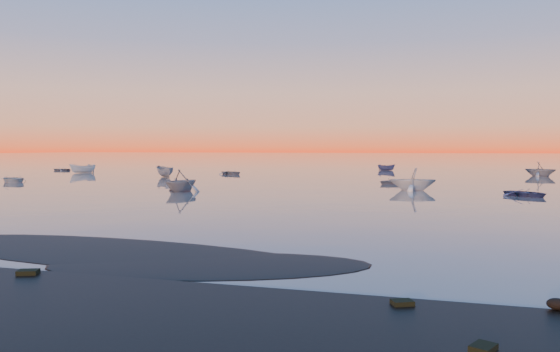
% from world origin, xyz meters
% --- Properties ---
extents(ground, '(600.00, 600.00, 0.00)m').
position_xyz_m(ground, '(0.00, 100.00, 0.00)').
color(ground, slate).
rests_on(ground, ground).
extents(mud_lobes, '(140.00, 6.00, 0.07)m').
position_xyz_m(mud_lobes, '(0.00, -1.00, 0.01)').
color(mud_lobes, black).
rests_on(mud_lobes, ground).
extents(moored_fleet, '(124.00, 58.00, 1.20)m').
position_xyz_m(moored_fleet, '(0.00, 53.00, 0.00)').
color(moored_fleet, silver).
rests_on(moored_fleet, ground).
extents(boat_near_left, '(4.26, 4.79, 1.14)m').
position_xyz_m(boat_near_left, '(-36.33, 33.72, 0.00)').
color(boat_near_left, silver).
rests_on(boat_near_left, ground).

